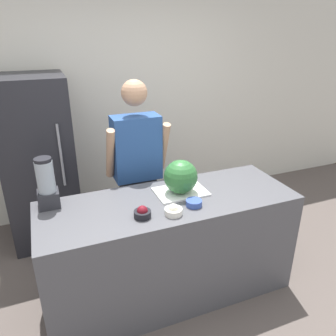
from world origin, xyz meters
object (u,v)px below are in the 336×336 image
(person, at_px, (137,171))
(bowl_cherries, at_px, (142,213))
(bowl_cream, at_px, (173,211))
(blender, at_px, (47,185))
(watermelon, at_px, (181,177))
(refrigerator, at_px, (39,162))
(bowl_small_blue, at_px, (194,203))

(person, relative_size, bowl_cherries, 14.18)
(bowl_cream, height_order, blender, blender)
(watermelon, bearing_deg, refrigerator, 130.07)
(bowl_cherries, height_order, bowl_cream, bowl_cherries)
(bowl_cherries, relative_size, bowl_small_blue, 1.01)
(person, xyz_separation_m, bowl_cream, (0.01, -0.83, 0.04))
(person, bearing_deg, bowl_cherries, -104.29)
(bowl_small_blue, relative_size, blender, 0.32)
(person, height_order, watermelon, person)
(watermelon, distance_m, bowl_cherries, 0.46)
(refrigerator, distance_m, person, 1.06)
(person, height_order, bowl_cream, person)
(refrigerator, xyz_separation_m, bowl_cherries, (0.64, -1.44, 0.07))
(refrigerator, distance_m, blender, 1.06)
(blender, bearing_deg, refrigerator, 92.61)
(blender, bearing_deg, person, 26.00)
(watermelon, height_order, blender, blender)
(refrigerator, relative_size, bowl_cherries, 14.15)
(bowl_small_blue, bearing_deg, blender, 158.37)
(bowl_cream, distance_m, blender, 0.93)
(refrigerator, xyz_separation_m, person, (0.84, -0.66, 0.03))
(refrigerator, height_order, bowl_cherries, refrigerator)
(bowl_cherries, bearing_deg, refrigerator, 113.82)
(bowl_small_blue, bearing_deg, person, 104.45)
(bowl_cherries, distance_m, bowl_small_blue, 0.40)
(bowl_small_blue, distance_m, blender, 1.07)
(person, xyz_separation_m, bowl_cherries, (-0.20, -0.79, 0.04))
(person, height_order, bowl_small_blue, person)
(bowl_cherries, bearing_deg, person, 75.71)
(person, distance_m, blender, 0.90)
(watermelon, relative_size, blender, 0.70)
(bowl_cherries, height_order, blender, blender)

